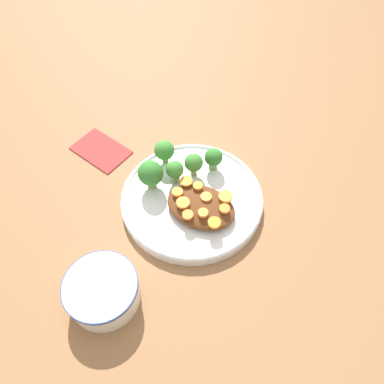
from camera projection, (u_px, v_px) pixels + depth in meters
ground_plane at (192, 202)px, 0.72m from camera, size 4.00×4.00×0.00m
plate at (192, 199)px, 0.71m from camera, size 0.27×0.27×0.02m
dip_bowl at (102, 291)px, 0.58m from camera, size 0.12×0.12×0.05m
stew_mound at (201, 207)px, 0.68m from camera, size 0.13×0.09×0.02m
broccoli_floret_0 at (213, 158)px, 0.72m from camera, size 0.04×0.04×0.05m
broccoli_floret_1 at (151, 174)px, 0.69m from camera, size 0.05×0.05×0.06m
broccoli_floret_2 at (194, 163)px, 0.71m from camera, size 0.04×0.04×0.05m
broccoli_floret_3 at (175, 171)px, 0.70m from camera, size 0.03×0.03×0.05m
broccoli_floret_4 at (164, 151)px, 0.73m from camera, size 0.04×0.04×0.05m
carrot_slice_0 at (225, 209)px, 0.66m from camera, size 0.02×0.02×0.01m
carrot_slice_1 at (203, 213)px, 0.65m from camera, size 0.02×0.02×0.01m
carrot_slice_2 at (206, 197)px, 0.67m from camera, size 0.02×0.02×0.00m
carrot_slice_3 at (198, 186)px, 0.68m from camera, size 0.02×0.02×0.01m
carrot_slice_4 at (183, 203)px, 0.66m from camera, size 0.02×0.02×0.01m
carrot_slice_5 at (214, 223)px, 0.64m from camera, size 0.02×0.02×0.01m
carrot_slice_6 at (177, 192)px, 0.68m from camera, size 0.02×0.02×0.01m
carrot_slice_7 at (188, 215)px, 0.65m from camera, size 0.02×0.02×0.01m
carrot_slice_8 at (186, 181)px, 0.69m from camera, size 0.02×0.02×0.00m
carrot_slice_9 at (226, 197)px, 0.67m from camera, size 0.03×0.03×0.01m
napkin at (101, 150)px, 0.79m from camera, size 0.13×0.10×0.01m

